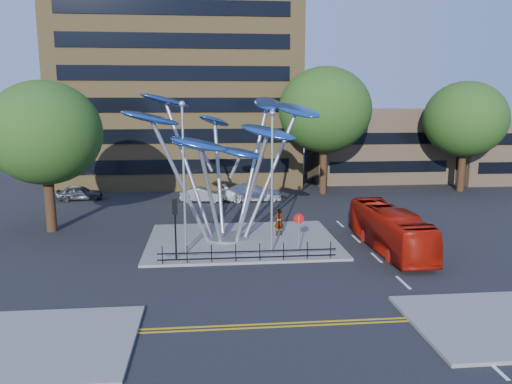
{
  "coord_description": "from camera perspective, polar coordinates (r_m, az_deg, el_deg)",
  "views": [
    {
      "loc": [
        -3.16,
        -24.86,
        9.01
      ],
      "look_at": [
        -0.32,
        4.0,
        3.63
      ],
      "focal_mm": 35.0,
      "sensor_mm": 36.0,
      "label": 1
    }
  ],
  "objects": [
    {
      "name": "tree_far",
      "position": [
        53.22,
        22.8,
        7.66
      ],
      "size": [
        8.0,
        8.0,
        10.81
      ],
      "color": "black",
      "rests_on": "ground"
    },
    {
      "name": "leaf_sculpture",
      "position": [
        31.63,
        -3.66,
        6.62
      ],
      "size": [
        12.72,
        9.54,
        9.51
      ],
      "color": "#9EA0A5",
      "rests_on": "traffic_island"
    },
    {
      "name": "street_lamp_right",
      "position": [
        28.37,
        1.84,
        2.58
      ],
      "size": [
        0.36,
        0.36,
        8.3
      ],
      "color": "#9EA0A5",
      "rests_on": "traffic_island"
    },
    {
      "name": "ground",
      "position": [
        26.63,
        1.54,
        -9.26
      ],
      "size": [
        120.0,
        120.0,
        0.0
      ],
      "primitive_type": "plane",
      "color": "black",
      "rests_on": "ground"
    },
    {
      "name": "parked_car_right",
      "position": [
        44.98,
        -0.41,
        -0.04
      ],
      "size": [
        5.46,
        2.59,
        1.54
      ],
      "primitive_type": "imported",
      "rotation": [
        0.0,
        0.0,
        1.65
      ],
      "color": "white",
      "rests_on": "ground"
    },
    {
      "name": "traffic_light_island",
      "position": [
        28.16,
        -9.24,
        -2.75
      ],
      "size": [
        0.28,
        0.18,
        3.42
      ],
      "color": "black",
      "rests_on": "traffic_island"
    },
    {
      "name": "tree_right",
      "position": [
        48.18,
        7.87,
        9.26
      ],
      "size": [
        8.8,
        8.8,
        12.11
      ],
      "color": "black",
      "rests_on": "ground"
    },
    {
      "name": "low_building_near",
      "position": [
        58.33,
        13.63,
        5.3
      ],
      "size": [
        15.0,
        8.0,
        8.0
      ],
      "primitive_type": "cube",
      "color": "tan",
      "rests_on": "ground"
    },
    {
      "name": "brick_tower",
      "position": [
        57.25,
        -8.81,
        16.4
      ],
      "size": [
        25.0,
        15.0,
        30.0
      ],
      "primitive_type": "cube",
      "color": "olive",
      "rests_on": "ground"
    },
    {
      "name": "no_entry_sign_island",
      "position": [
        28.78,
        4.9,
        -4.0
      ],
      "size": [
        0.6,
        0.1,
        2.45
      ],
      "color": "#9EA0A5",
      "rests_on": "traffic_island"
    },
    {
      "name": "tree_left",
      "position": [
        36.57,
        -23.0,
        6.21
      ],
      "size": [
        7.6,
        7.6,
        10.32
      ],
      "color": "black",
      "rests_on": "ground"
    },
    {
      "name": "red_bus",
      "position": [
        31.3,
        15.02,
        -4.14
      ],
      "size": [
        2.38,
        9.27,
        2.57
      ],
      "primitive_type": "imported",
      "rotation": [
        0.0,
        0.0,
        0.02
      ],
      "color": "#A91407",
      "rests_on": "ground"
    },
    {
      "name": "pedestrian_railing_front",
      "position": [
        27.96,
        -0.94,
        -7.09
      ],
      "size": [
        10.0,
        0.06,
        1.0
      ],
      "color": "black",
      "rests_on": "traffic_island"
    },
    {
      "name": "low_building_far",
      "position": [
        62.65,
        26.44,
        4.38
      ],
      "size": [
        12.0,
        8.0,
        7.0
      ],
      "primitive_type": "cube",
      "color": "tan",
      "rests_on": "ground"
    },
    {
      "name": "double_yellow_far",
      "position": [
        20.87,
        3.77,
        -15.07
      ],
      "size": [
        40.0,
        0.12,
        0.01
      ],
      "primitive_type": "cube",
      "color": "gold",
      "rests_on": "ground"
    },
    {
      "name": "traffic_island",
      "position": [
        32.2,
        -1.57,
        -5.6
      ],
      "size": [
        12.0,
        9.0,
        0.15
      ],
      "primitive_type": "cube",
      "color": "slate",
      "rests_on": "ground"
    },
    {
      "name": "parked_car_left",
      "position": [
        48.0,
        -19.52,
        -0.08
      ],
      "size": [
        4.21,
        2.11,
        1.38
      ],
      "primitive_type": "imported",
      "rotation": [
        0.0,
        0.0,
        1.69
      ],
      "color": "#3F4146",
      "rests_on": "ground"
    },
    {
      "name": "double_yellow_near",
      "position": [
        21.14,
        3.63,
        -14.72
      ],
      "size": [
        40.0,
        0.12,
        0.01
      ],
      "primitive_type": "cube",
      "color": "gold",
      "rests_on": "ground"
    },
    {
      "name": "parked_car_mid",
      "position": [
        44.76,
        -6.15,
        -0.32
      ],
      "size": [
        4.05,
        1.95,
        1.28
      ],
      "primitive_type": "imported",
      "rotation": [
        0.0,
        0.0,
        1.41
      ],
      "color": "#A2A5A9",
      "rests_on": "ground"
    },
    {
      "name": "street_lamp_left",
      "position": [
        28.63,
        -8.28,
        3.07
      ],
      "size": [
        0.36,
        0.36,
        8.8
      ],
      "color": "#9EA0A5",
      "rests_on": "traffic_island"
    },
    {
      "name": "pedestrian",
      "position": [
        32.99,
        2.62,
        -3.45
      ],
      "size": [
        0.75,
        0.59,
        1.82
      ],
      "primitive_type": "imported",
      "rotation": [
        0.0,
        0.0,
        3.4
      ],
      "color": "gray",
      "rests_on": "traffic_island"
    }
  ]
}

